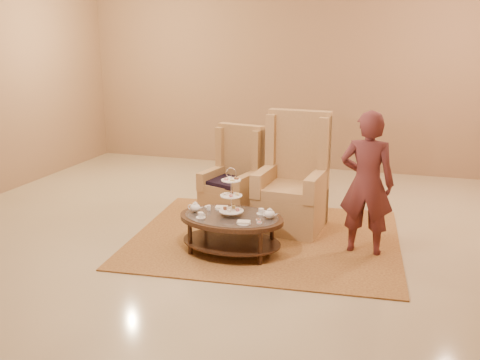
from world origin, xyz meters
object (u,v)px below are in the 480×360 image
(tea_table, at_px, (231,223))
(person, at_px, (367,184))
(armchair_right, at_px, (293,190))
(armchair_left, at_px, (234,186))

(tea_table, distance_m, person, 1.49)
(armchair_right, bearing_deg, person, -28.02)
(armchair_left, xyz_separation_m, armchair_right, (0.82, -0.20, 0.08))
(tea_table, bearing_deg, armchair_left, 109.07)
(armchair_left, bearing_deg, armchair_right, -1.47)
(armchair_left, xyz_separation_m, person, (1.72, -0.77, 0.38))
(armchair_right, bearing_deg, tea_table, -110.12)
(armchair_left, height_order, armchair_right, armchair_right)
(tea_table, height_order, armchair_right, armchair_right)
(armchair_left, bearing_deg, person, -11.62)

